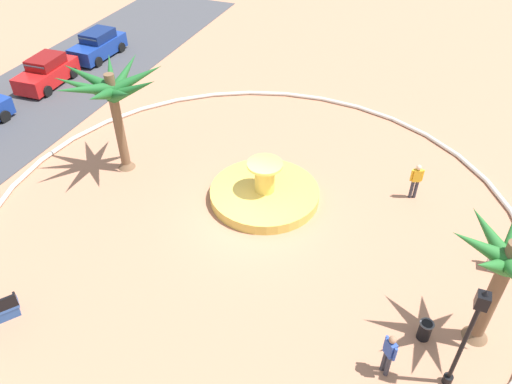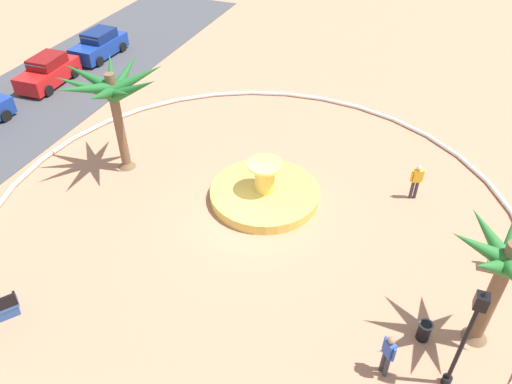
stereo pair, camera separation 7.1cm
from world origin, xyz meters
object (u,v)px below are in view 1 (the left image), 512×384
object	(u,v)px
lamppost	(468,333)
parked_car_third	(47,72)
palm_tree_by_curb	(111,92)
bench_west	(511,263)
palm_tree_near_fountain	(508,265)
person_cyclist_photo	(416,180)
fountain	(265,193)
parked_car_rightmost	(98,45)
person_cyclist_helmet	(389,353)
trash_bin	(425,330)

from	to	relation	value
lamppost	parked_car_third	bearing A→B (deg)	64.30
palm_tree_by_curb	bench_west	xyz separation A→B (m)	(-0.41, -16.29, -3.46)
palm_tree_near_fountain	person_cyclist_photo	world-z (taller)	palm_tree_near_fountain
palm_tree_by_curb	fountain	bearing A→B (deg)	-88.06
parked_car_third	parked_car_rightmost	bearing A→B (deg)	-5.27
fountain	parked_car_third	distance (m)	16.41
person_cyclist_helmet	trash_bin	bearing A→B (deg)	-29.64
trash_bin	parked_car_rightmost	distance (m)	26.44
palm_tree_by_curb	parked_car_rightmost	xyz separation A→B (m)	(9.95, 8.42, -3.03)
person_cyclist_helmet	fountain	bearing A→B (deg)	44.22
palm_tree_near_fountain	trash_bin	distance (m)	3.34
palm_tree_near_fountain	fountain	bearing A→B (deg)	64.80
lamppost	person_cyclist_helmet	xyz separation A→B (m)	(-0.33, 1.76, -1.42)
parked_car_third	lamppost	bearing A→B (deg)	-115.70
person_cyclist_photo	parked_car_third	xyz separation A→B (m)	(2.96, 21.33, -0.15)
palm_tree_near_fountain	palm_tree_by_curb	xyz separation A→B (m)	(3.82, 15.29, 0.52)
palm_tree_by_curb	parked_car_third	size ratio (longest dim) A/B	1.19
palm_tree_near_fountain	person_cyclist_helmet	xyz separation A→B (m)	(-2.26, 2.46, -2.34)
bench_west	person_cyclist_photo	bearing A→B (deg)	51.98
palm_tree_by_curb	parked_car_third	distance (m)	10.85
lamppost	parked_car_rightmost	size ratio (longest dim) A/B	1.00
fountain	person_cyclist_photo	size ratio (longest dim) A/B	2.76
fountain	bench_west	bearing A→B (deg)	-93.79
person_cyclist_helmet	parked_car_rightmost	distance (m)	26.61
palm_tree_near_fountain	bench_west	distance (m)	4.62
palm_tree_by_curb	parked_car_rightmost	world-z (taller)	palm_tree_by_curb
fountain	person_cyclist_photo	bearing A→B (deg)	-68.11
lamppost	person_cyclist_photo	bearing A→B (deg)	14.10
fountain	palm_tree_near_fountain	distance (m)	9.96
fountain	trash_bin	world-z (taller)	fountain
palm_tree_near_fountain	person_cyclist_photo	distance (m)	7.35
bench_west	trash_bin	distance (m)	4.76
palm_tree_near_fountain	person_cyclist_helmet	world-z (taller)	palm_tree_near_fountain
person_cyclist_helmet	bench_west	bearing A→B (deg)	-31.47
person_cyclist_helmet	parked_car_third	world-z (taller)	person_cyclist_helmet
palm_tree_near_fountain	lamppost	distance (m)	2.25
palm_tree_by_curb	parked_car_third	world-z (taller)	palm_tree_by_curb
fountain	trash_bin	distance (m)	8.47
person_cyclist_helmet	parked_car_rightmost	size ratio (longest dim) A/B	0.42
trash_bin	parked_car_rightmost	size ratio (longest dim) A/B	0.18
bench_west	parked_car_third	distance (m)	25.82
person_cyclist_helmet	parked_car_third	xyz separation A→B (m)	(11.60, 21.65, -0.17)
trash_bin	person_cyclist_helmet	bearing A→B (deg)	150.36
fountain	palm_tree_near_fountain	world-z (taller)	palm_tree_near_fountain
bench_west	person_cyclist_helmet	size ratio (longest dim) A/B	0.96
bench_west	lamppost	xyz separation A→B (m)	(-5.34, 1.71, 2.02)
fountain	lamppost	xyz separation A→B (m)	(-5.97, -7.89, 2.09)
trash_bin	parked_car_third	distance (m)	24.69
parked_car_third	bench_west	bearing A→B (deg)	-103.28
palm_tree_near_fountain	lamppost	world-z (taller)	palm_tree_near_fountain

